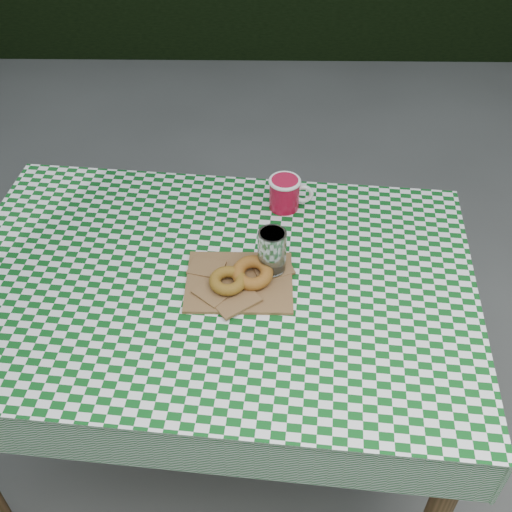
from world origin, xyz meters
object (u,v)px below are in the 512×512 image
at_px(drinking_glass, 272,253).
at_px(coffee_mug, 284,194).
at_px(paper_bag, 239,281).
at_px(table, 219,372).

bearing_deg(drinking_glass, coffee_mug, 82.16).
relative_size(paper_bag, coffee_mug, 1.57).
bearing_deg(coffee_mug, paper_bag, -109.85).
bearing_deg(paper_bag, table, 168.99).
height_order(coffee_mug, drinking_glass, drinking_glass).
relative_size(table, drinking_glass, 10.14).
height_order(paper_bag, drinking_glass, drinking_glass).
distance_m(table, drinking_glass, 0.47).
bearing_deg(paper_bag, coffee_mug, 69.24).
xyz_separation_m(coffee_mug, drinking_glass, (-0.04, -0.26, 0.02)).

